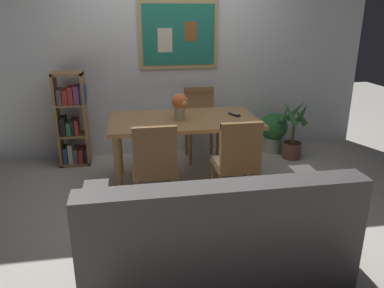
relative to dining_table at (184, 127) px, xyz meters
name	(u,v)px	position (x,y,z in m)	size (l,w,h in m)	color
ground_plane	(191,196)	(0.01, -0.38, -0.64)	(12.00, 12.00, 0.00)	#B7B2A8
wall_back_with_painting	(172,54)	(0.01, 1.07, 0.66)	(5.20, 0.14, 2.60)	silver
dining_table	(184,127)	(0.00, 0.00, 0.00)	(1.58, 0.89, 0.74)	#9E7042
dining_chair_near_right	(237,159)	(0.38, -0.75, -0.11)	(0.40, 0.41, 0.91)	#9E7042
dining_chair_far_right	(200,118)	(0.33, 0.73, -0.11)	(0.40, 0.41, 0.91)	#9E7042
dining_chair_near_left	(155,164)	(-0.38, -0.74, -0.11)	(0.40, 0.41, 0.91)	#9E7042
leather_couch	(215,238)	(-0.04, -1.64, -0.33)	(1.80, 0.84, 0.84)	#514C4C
bookshelf	(73,122)	(-1.26, 0.78, -0.10)	(0.37, 0.28, 1.15)	#9E7042
potted_ivy	(273,130)	(1.34, 0.76, -0.34)	(0.37, 0.37, 0.60)	#B2ADA3
potted_palm	(293,134)	(1.50, 0.49, -0.32)	(0.41, 0.41, 0.78)	brown
flower_vase	(180,104)	(-0.05, -0.03, 0.26)	(0.18, 0.17, 0.28)	tan
tv_remote	(234,114)	(0.57, 0.03, 0.10)	(0.11, 0.16, 0.02)	black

